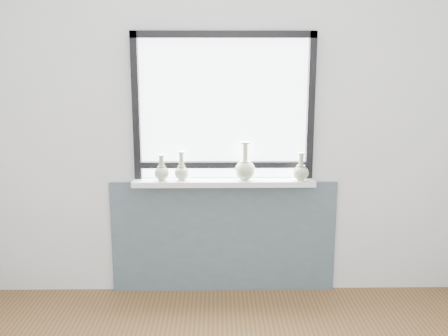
{
  "coord_description": "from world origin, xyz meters",
  "views": [
    {
      "loc": [
        -0.05,
        -1.82,
        1.75
      ],
      "look_at": [
        0.0,
        1.55,
        1.02
      ],
      "focal_mm": 40.0,
      "sensor_mm": 36.0,
      "label": 1
    }
  ],
  "objects_px": {
    "vase_b": "(182,171)",
    "vase_d": "(301,171)",
    "vase_a": "(162,172)",
    "windowsill": "(224,182)",
    "vase_c": "(245,168)"
  },
  "relations": [
    {
      "from": "vase_d",
      "to": "vase_b",
      "type": "bearing_deg",
      "value": 178.75
    },
    {
      "from": "vase_b",
      "to": "vase_d",
      "type": "height_order",
      "value": "vase_b"
    },
    {
      "from": "windowsill",
      "to": "vase_a",
      "type": "bearing_deg",
      "value": -178.74
    },
    {
      "from": "vase_a",
      "to": "vase_d",
      "type": "relative_size",
      "value": 0.93
    },
    {
      "from": "windowsill",
      "to": "vase_b",
      "type": "relative_size",
      "value": 6.34
    },
    {
      "from": "windowsill",
      "to": "vase_d",
      "type": "height_order",
      "value": "vase_d"
    },
    {
      "from": "vase_a",
      "to": "vase_b",
      "type": "xyz_separation_m",
      "value": [
        0.14,
        0.0,
        0.0
      ]
    },
    {
      "from": "windowsill",
      "to": "vase_d",
      "type": "xyz_separation_m",
      "value": [
        0.56,
        -0.02,
        0.08
      ]
    },
    {
      "from": "vase_b",
      "to": "vase_d",
      "type": "bearing_deg",
      "value": -1.25
    },
    {
      "from": "vase_a",
      "to": "vase_d",
      "type": "bearing_deg",
      "value": -0.81
    },
    {
      "from": "vase_c",
      "to": "vase_a",
      "type": "bearing_deg",
      "value": -179.32
    },
    {
      "from": "vase_c",
      "to": "vase_d",
      "type": "bearing_deg",
      "value": -3.05
    },
    {
      "from": "vase_a",
      "to": "vase_b",
      "type": "height_order",
      "value": "vase_b"
    },
    {
      "from": "windowsill",
      "to": "vase_a",
      "type": "xyz_separation_m",
      "value": [
        -0.45,
        -0.01,
        0.08
      ]
    },
    {
      "from": "windowsill",
      "to": "vase_d",
      "type": "relative_size",
      "value": 6.56
    }
  ]
}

